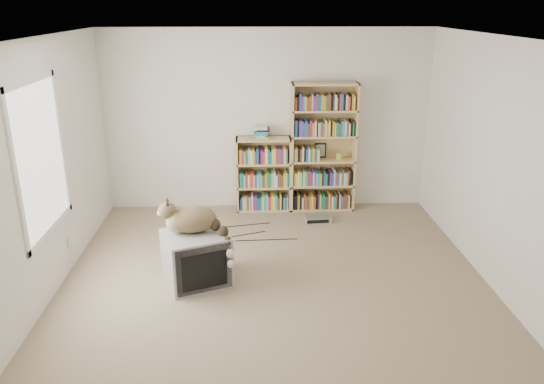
{
  "coord_description": "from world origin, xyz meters",
  "views": [
    {
      "loc": [
        -0.24,
        -4.76,
        2.79
      ],
      "look_at": [
        0.0,
        1.0,
        0.74
      ],
      "focal_mm": 35.0,
      "sensor_mm": 36.0,
      "label": 1
    }
  ],
  "objects_px": {
    "bookcase_short": "(264,177)",
    "dvd_player": "(318,218)",
    "crt_tv": "(196,258)",
    "bookcase_tall": "(323,151)",
    "cat": "(197,224)"
  },
  "relations": [
    {
      "from": "crt_tv",
      "to": "cat",
      "type": "relative_size",
      "value": 1.0
    },
    {
      "from": "cat",
      "to": "bookcase_tall",
      "type": "bearing_deg",
      "value": 44.64
    },
    {
      "from": "bookcase_tall",
      "to": "bookcase_short",
      "type": "height_order",
      "value": "bookcase_tall"
    },
    {
      "from": "crt_tv",
      "to": "bookcase_short",
      "type": "height_order",
      "value": "bookcase_short"
    },
    {
      "from": "crt_tv",
      "to": "cat",
      "type": "distance_m",
      "value": 0.38
    },
    {
      "from": "bookcase_short",
      "to": "dvd_player",
      "type": "bearing_deg",
      "value": -34.23
    },
    {
      "from": "crt_tv",
      "to": "bookcase_short",
      "type": "relative_size",
      "value": 0.76
    },
    {
      "from": "cat",
      "to": "bookcase_short",
      "type": "distance_m",
      "value": 2.2
    },
    {
      "from": "bookcase_tall",
      "to": "dvd_player",
      "type": "bearing_deg",
      "value": -102.4
    },
    {
      "from": "bookcase_short",
      "to": "cat",
      "type": "bearing_deg",
      "value": -109.68
    },
    {
      "from": "bookcase_tall",
      "to": "crt_tv",
      "type": "bearing_deg",
      "value": -127.34
    },
    {
      "from": "crt_tv",
      "to": "bookcase_tall",
      "type": "bearing_deg",
      "value": 31.44
    },
    {
      "from": "bookcase_tall",
      "to": "dvd_player",
      "type": "relative_size",
      "value": 5.15
    },
    {
      "from": "crt_tv",
      "to": "cat",
      "type": "xyz_separation_m",
      "value": [
        0.03,
        0.02,
        0.38
      ]
    },
    {
      "from": "bookcase_tall",
      "to": "bookcase_short",
      "type": "relative_size",
      "value": 1.72
    }
  ]
}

